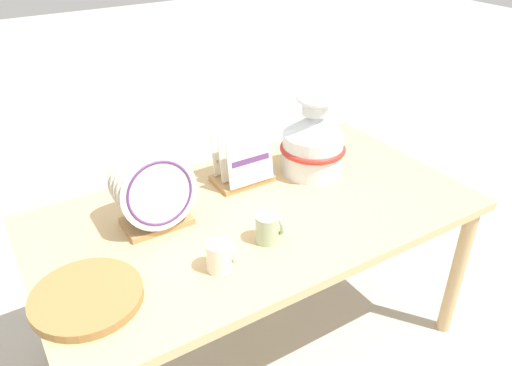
# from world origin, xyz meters

# --- Properties ---
(ground_plane) EXTENTS (14.00, 14.00, 0.00)m
(ground_plane) POSITION_xyz_m (0.00, 0.00, 0.00)
(ground_plane) COLOR #B2ADA3
(display_table) EXTENTS (1.55, 0.84, 0.66)m
(display_table) POSITION_xyz_m (0.00, 0.00, 0.59)
(display_table) COLOR tan
(display_table) RESTS_ON ground_plane
(ceramic_vase) EXTENTS (0.26, 0.26, 0.32)m
(ceramic_vase) POSITION_xyz_m (0.34, 0.12, 0.79)
(ceramic_vase) COLOR silver
(ceramic_vase) RESTS_ON display_table
(dish_rack_round_plates) EXTENTS (0.26, 0.17, 0.28)m
(dish_rack_round_plates) POSITION_xyz_m (-0.33, 0.10, 0.78)
(dish_rack_round_plates) COLOR tan
(dish_rack_round_plates) RESTS_ON display_table
(dish_rack_square_plates) EXTENTS (0.22, 0.16, 0.21)m
(dish_rack_square_plates) POSITION_xyz_m (0.06, 0.20, 0.73)
(dish_rack_square_plates) COLOR tan
(dish_rack_square_plates) RESTS_ON display_table
(wicker_charger_stack) EXTENTS (0.31, 0.31, 0.03)m
(wicker_charger_stack) POSITION_xyz_m (-0.64, -0.14, 0.67)
(wicker_charger_stack) COLOR olive
(wicker_charger_stack) RESTS_ON display_table
(mug_cream_glaze) EXTENTS (0.08, 0.08, 0.10)m
(mug_cream_glaze) POSITION_xyz_m (-0.26, -0.21, 0.71)
(mug_cream_glaze) COLOR silver
(mug_cream_glaze) RESTS_ON display_table
(mug_sage_glaze) EXTENTS (0.08, 0.08, 0.10)m
(mug_sage_glaze) POSITION_xyz_m (-0.06, -0.17, 0.71)
(mug_sage_glaze) COLOR #9EB28E
(mug_sage_glaze) RESTS_ON display_table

